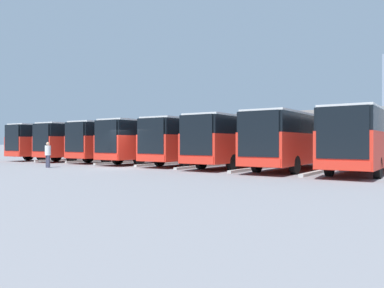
{
  "coord_description": "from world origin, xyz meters",
  "views": [
    {
      "loc": [
        -18.11,
        16.94,
        1.63
      ],
      "look_at": [
        -1.38,
        -5.77,
        1.54
      ],
      "focal_mm": 35.0,
      "sensor_mm": 36.0,
      "label": 1
    }
  ],
  "objects_px": {
    "bus_7": "(68,141)",
    "pedestrian": "(48,154)",
    "bus_3": "(201,140)",
    "bus_4": "(159,140)",
    "bus_5": "(128,140)",
    "bus_1": "(297,139)",
    "bus_2": "(243,140)",
    "bus_6": "(96,140)",
    "bus_0": "(366,139)"
  },
  "relations": [
    {
      "from": "bus_2",
      "to": "bus_3",
      "type": "distance_m",
      "value": 3.94
    },
    {
      "from": "bus_1",
      "to": "bus_2",
      "type": "height_order",
      "value": "same"
    },
    {
      "from": "bus_4",
      "to": "pedestrian",
      "type": "height_order",
      "value": "bus_4"
    },
    {
      "from": "pedestrian",
      "to": "bus_7",
      "type": "bearing_deg",
      "value": -33.68
    },
    {
      "from": "bus_7",
      "to": "pedestrian",
      "type": "distance_m",
      "value": 12.7
    },
    {
      "from": "bus_7",
      "to": "pedestrian",
      "type": "height_order",
      "value": "bus_7"
    },
    {
      "from": "bus_3",
      "to": "bus_4",
      "type": "bearing_deg",
      "value": 2.07
    },
    {
      "from": "bus_5",
      "to": "bus_7",
      "type": "xyz_separation_m",
      "value": [
        7.8,
        0.66,
        0.0
      ]
    },
    {
      "from": "bus_0",
      "to": "bus_6",
      "type": "xyz_separation_m",
      "value": [
        23.39,
        -0.47,
        0.0
      ]
    },
    {
      "from": "bus_3",
      "to": "bus_2",
      "type": "bearing_deg",
      "value": 170.14
    },
    {
      "from": "bus_2",
      "to": "bus_7",
      "type": "relative_size",
      "value": 1.0
    },
    {
      "from": "bus_0",
      "to": "bus_1",
      "type": "xyz_separation_m",
      "value": [
        3.9,
        0.02,
        0.0
      ]
    },
    {
      "from": "bus_4",
      "to": "bus_5",
      "type": "height_order",
      "value": "same"
    },
    {
      "from": "bus_2",
      "to": "bus_7",
      "type": "xyz_separation_m",
      "value": [
        19.49,
        0.07,
        0.0
      ]
    },
    {
      "from": "bus_7",
      "to": "pedestrian",
      "type": "relative_size",
      "value": 6.95
    },
    {
      "from": "bus_4",
      "to": "bus_5",
      "type": "bearing_deg",
      "value": -6.62
    },
    {
      "from": "bus_1",
      "to": "bus_3",
      "type": "bearing_deg",
      "value": -7.72
    },
    {
      "from": "bus_5",
      "to": "pedestrian",
      "type": "distance_m",
      "value": 9.17
    },
    {
      "from": "bus_2",
      "to": "bus_3",
      "type": "xyz_separation_m",
      "value": [
        3.9,
        -0.54,
        0.0
      ]
    },
    {
      "from": "bus_7",
      "to": "pedestrian",
      "type": "xyz_separation_m",
      "value": [
        -9.57,
        8.29,
        -0.95
      ]
    },
    {
      "from": "bus_0",
      "to": "bus_4",
      "type": "height_order",
      "value": "same"
    },
    {
      "from": "bus_5",
      "to": "bus_7",
      "type": "bearing_deg",
      "value": 2.93
    },
    {
      "from": "bus_5",
      "to": "bus_3",
      "type": "bearing_deg",
      "value": 177.72
    },
    {
      "from": "bus_2",
      "to": "pedestrian",
      "type": "height_order",
      "value": "bus_2"
    },
    {
      "from": "bus_3",
      "to": "bus_4",
      "type": "height_order",
      "value": "same"
    },
    {
      "from": "bus_1",
      "to": "pedestrian",
      "type": "distance_m",
      "value": 16.05
    },
    {
      "from": "bus_0",
      "to": "bus_4",
      "type": "xyz_separation_m",
      "value": [
        15.59,
        -0.5,
        0.0
      ]
    },
    {
      "from": "bus_1",
      "to": "bus_7",
      "type": "relative_size",
      "value": 1.0
    },
    {
      "from": "bus_1",
      "to": "bus_4",
      "type": "relative_size",
      "value": 1.0
    },
    {
      "from": "bus_1",
      "to": "pedestrian",
      "type": "height_order",
      "value": "bus_1"
    },
    {
      "from": "bus_1",
      "to": "pedestrian",
      "type": "bearing_deg",
      "value": 28.48
    },
    {
      "from": "bus_1",
      "to": "pedestrian",
      "type": "relative_size",
      "value": 6.95
    },
    {
      "from": "bus_5",
      "to": "pedestrian",
      "type": "xyz_separation_m",
      "value": [
        -1.77,
        8.95,
        -0.95
      ]
    },
    {
      "from": "bus_1",
      "to": "bus_2",
      "type": "bearing_deg",
      "value": -5.57
    },
    {
      "from": "bus_1",
      "to": "bus_2",
      "type": "distance_m",
      "value": 3.91
    },
    {
      "from": "bus_1",
      "to": "pedestrian",
      "type": "xyz_separation_m",
      "value": [
        13.82,
        8.1,
        -0.95
      ]
    },
    {
      "from": "bus_2",
      "to": "bus_7",
      "type": "distance_m",
      "value": 19.49
    },
    {
      "from": "bus_3",
      "to": "bus_5",
      "type": "xyz_separation_m",
      "value": [
        7.8,
        -0.05,
        0.0
      ]
    },
    {
      "from": "bus_5",
      "to": "bus_6",
      "type": "bearing_deg",
      "value": 3.29
    },
    {
      "from": "bus_3",
      "to": "bus_4",
      "type": "distance_m",
      "value": 3.91
    },
    {
      "from": "bus_3",
      "to": "bus_4",
      "type": "xyz_separation_m",
      "value": [
        3.9,
        0.27,
        0.0
      ]
    },
    {
      "from": "pedestrian",
      "to": "bus_6",
      "type": "bearing_deg",
      "value": -49.36
    },
    {
      "from": "bus_6",
      "to": "bus_0",
      "type": "bearing_deg",
      "value": 176.95
    },
    {
      "from": "bus_7",
      "to": "bus_3",
      "type": "bearing_deg",
      "value": -179.67
    },
    {
      "from": "bus_6",
      "to": "bus_7",
      "type": "relative_size",
      "value": 1.0
    },
    {
      "from": "bus_6",
      "to": "pedestrian",
      "type": "xyz_separation_m",
      "value": [
        -5.67,
        8.59,
        -0.95
      ]
    },
    {
      "from": "bus_4",
      "to": "bus_3",
      "type": "bearing_deg",
      "value": -177.93
    },
    {
      "from": "bus_5",
      "to": "pedestrian",
      "type": "bearing_deg",
      "value": 99.3
    },
    {
      "from": "bus_1",
      "to": "bus_5",
      "type": "relative_size",
      "value": 1.0
    },
    {
      "from": "bus_1",
      "to": "bus_7",
      "type": "distance_m",
      "value": 23.39
    }
  ]
}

